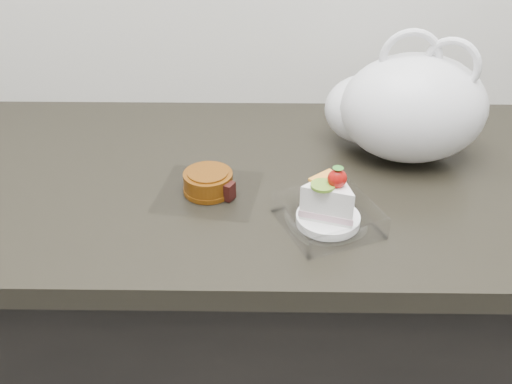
% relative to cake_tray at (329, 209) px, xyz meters
% --- Properties ---
extents(counter, '(2.04, 0.64, 0.90)m').
position_rel_cake_tray_xyz_m(counter, '(-0.07, 0.16, -0.48)').
color(counter, black).
rests_on(counter, ground).
extents(cake_tray, '(0.18, 0.18, 0.11)m').
position_rel_cake_tray_xyz_m(cake_tray, '(0.00, 0.00, 0.00)').
color(cake_tray, white).
rests_on(cake_tray, counter).
extents(mooncake_wrap, '(0.20, 0.19, 0.04)m').
position_rel_cake_tray_xyz_m(mooncake_wrap, '(-0.20, 0.09, -0.01)').
color(mooncake_wrap, white).
rests_on(mooncake_wrap, counter).
extents(plastic_bag, '(0.34, 0.28, 0.25)m').
position_rel_cake_tray_xyz_m(plastic_bag, '(0.16, 0.24, 0.07)').
color(plastic_bag, silver).
rests_on(plastic_bag, counter).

